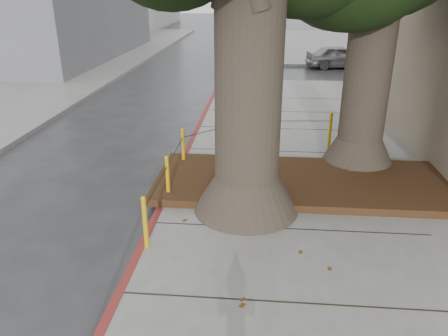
# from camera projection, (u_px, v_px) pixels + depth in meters

# --- Properties ---
(ground) EXTENTS (140.00, 140.00, 0.00)m
(ground) POSITION_uv_depth(u_px,v_px,m) (259.00, 309.00, 6.14)
(ground) COLOR #28282B
(ground) RESTS_ON ground
(sidewalk_far) EXTENTS (16.00, 20.00, 0.15)m
(sidewalk_far) POSITION_uv_depth(u_px,v_px,m) (344.00, 44.00, 33.18)
(sidewalk_far) COLOR slate
(sidewalk_far) RESTS_ON ground
(curb_red) EXTENTS (0.14, 26.00, 0.16)m
(curb_red) POSITION_uv_depth(u_px,v_px,m) (159.00, 213.00, 8.57)
(curb_red) COLOR maroon
(curb_red) RESTS_ON ground
(planter_bed) EXTENTS (6.40, 2.60, 0.16)m
(planter_bed) POSITION_uv_depth(u_px,v_px,m) (303.00, 182.00, 9.56)
(planter_bed) COLOR black
(planter_bed) RESTS_ON sidewalk_main
(bollard_ring) EXTENTS (3.79, 5.39, 0.95)m
(bollard_ring) POSITION_uv_depth(u_px,v_px,m) (225.00, 153.00, 9.97)
(bollard_ring) COLOR #EEB00D
(bollard_ring) RESTS_ON sidewalk_main
(car_silver) EXTENTS (3.73, 1.89, 1.22)m
(car_silver) POSITION_uv_depth(u_px,v_px,m) (339.00, 57.00, 23.84)
(car_silver) COLOR #99989D
(car_silver) RESTS_ON ground
(car_dark) EXTENTS (2.28, 4.49, 1.25)m
(car_dark) POSITION_uv_depth(u_px,v_px,m) (25.00, 59.00, 23.01)
(car_dark) COLOR black
(car_dark) RESTS_ON ground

